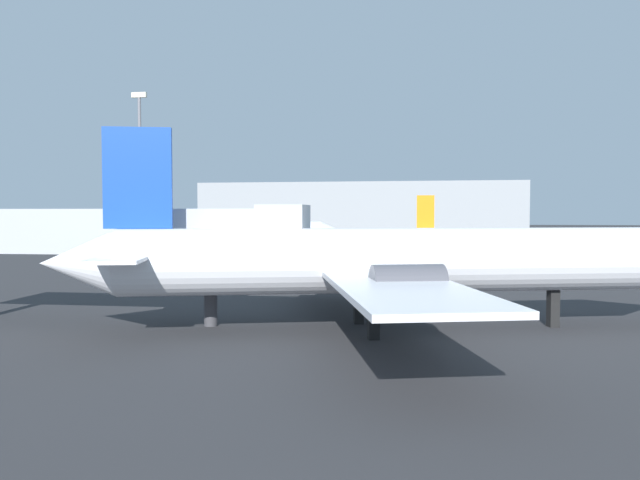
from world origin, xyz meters
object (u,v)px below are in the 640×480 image
(airplane_at_gate, at_px, (385,261))
(airplane_distant, at_px, (226,236))
(jet_bridge, at_px, (125,234))
(airplane_far_left, at_px, (500,240))
(light_mast_left, at_px, (140,164))

(airplane_at_gate, distance_m, airplane_distant, 42.94)
(airplane_distant, relative_size, jet_bridge, 1.35)
(airplane_distant, bearing_deg, airplane_at_gate, -77.31)
(airplane_far_left, height_order, light_mast_left, light_mast_left)
(airplane_at_gate, xyz_separation_m, airplane_distant, (-20.94, 37.49, -0.27))
(airplane_far_left, bearing_deg, light_mast_left, 170.86)
(airplane_at_gate, height_order, light_mast_left, light_mast_left)
(airplane_far_left, distance_m, light_mast_left, 55.36)
(airplane_far_left, height_order, jet_bridge, airplane_far_left)
(airplane_at_gate, bearing_deg, jet_bridge, 166.04)
(airplane_far_left, distance_m, jet_bridge, 55.05)
(jet_bridge, bearing_deg, airplane_at_gate, -0.35)
(airplane_at_gate, distance_m, jet_bridge, 13.84)
(airplane_at_gate, height_order, airplane_far_left, airplane_at_gate)
(airplane_far_left, xyz_separation_m, jet_bridge, (-25.56, -48.70, 2.28))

